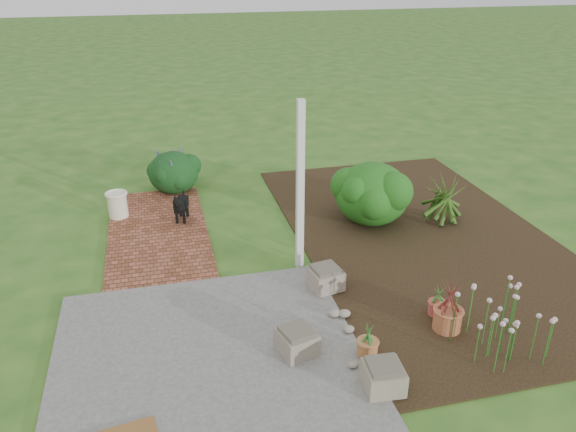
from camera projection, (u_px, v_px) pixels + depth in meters
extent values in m
plane|color=#28591C|center=(281.00, 272.00, 8.17)|extent=(80.00, 80.00, 0.00)
cube|color=#5A5A58|center=(209.00, 361.00, 6.35)|extent=(3.50, 3.50, 0.04)
cube|color=brown|center=(158.00, 231.00, 9.33)|extent=(1.60, 3.50, 0.04)
cube|color=black|center=(423.00, 237.00, 9.15)|extent=(4.00, 7.00, 0.03)
cube|color=white|center=(300.00, 188.00, 7.80)|extent=(0.10, 0.10, 2.50)
cube|color=#746956|center=(383.00, 378.00, 5.88)|extent=(0.43, 0.43, 0.27)
cube|color=gray|center=(297.00, 342.00, 6.42)|extent=(0.49, 0.49, 0.27)
cube|color=gray|center=(325.00, 279.00, 7.67)|extent=(0.48, 0.48, 0.27)
cube|color=black|center=(181.00, 204.00, 9.57)|extent=(0.28, 0.43, 0.18)
cylinder|color=black|center=(177.00, 218.00, 9.53)|extent=(0.05, 0.05, 0.20)
cylinder|color=black|center=(184.00, 218.00, 9.52)|extent=(0.05, 0.05, 0.20)
cylinder|color=black|center=(180.00, 211.00, 9.79)|extent=(0.05, 0.05, 0.20)
cylinder|color=black|center=(187.00, 211.00, 9.78)|extent=(0.05, 0.05, 0.20)
sphere|color=black|center=(178.00, 202.00, 9.29)|extent=(0.17, 0.17, 0.17)
cone|color=black|center=(183.00, 193.00, 9.71)|extent=(0.10, 0.14, 0.15)
cylinder|color=#ECE4C2|center=(118.00, 205.00, 9.72)|extent=(0.42, 0.42, 0.44)
ellipsoid|color=#14390B|center=(372.00, 192.00, 9.46)|extent=(1.47, 1.47, 1.07)
cylinder|color=#B3653C|center=(447.00, 319.00, 6.83)|extent=(0.35, 0.35, 0.28)
cylinder|color=#B0453B|center=(437.00, 308.00, 7.14)|extent=(0.24, 0.24, 0.18)
cylinder|color=#AD6C3A|center=(367.00, 348.00, 6.40)|extent=(0.28, 0.28, 0.20)
ellipsoid|color=black|center=(173.00, 171.00, 10.80)|extent=(0.98, 0.98, 0.82)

